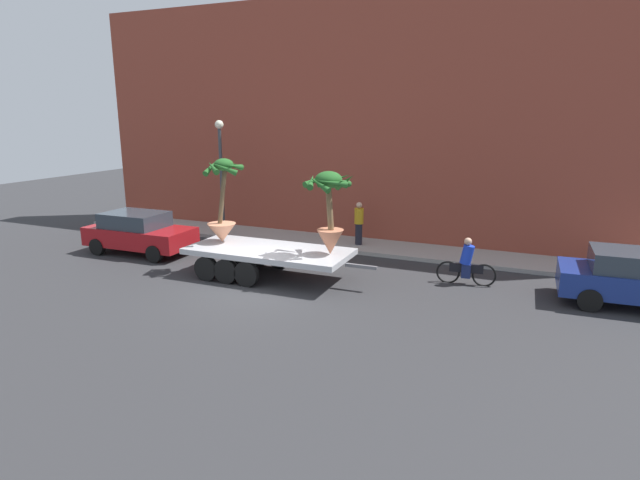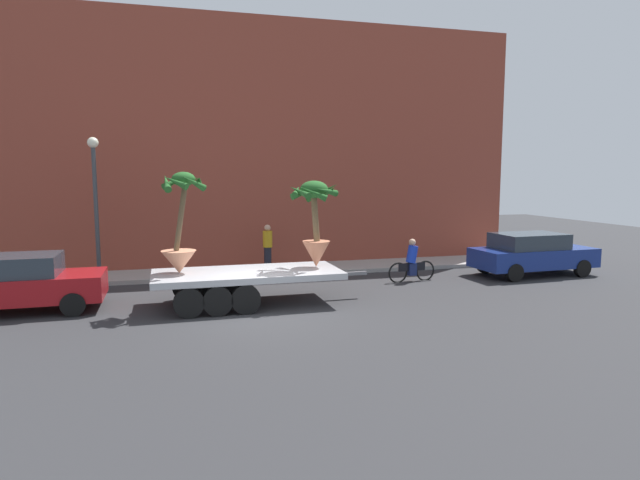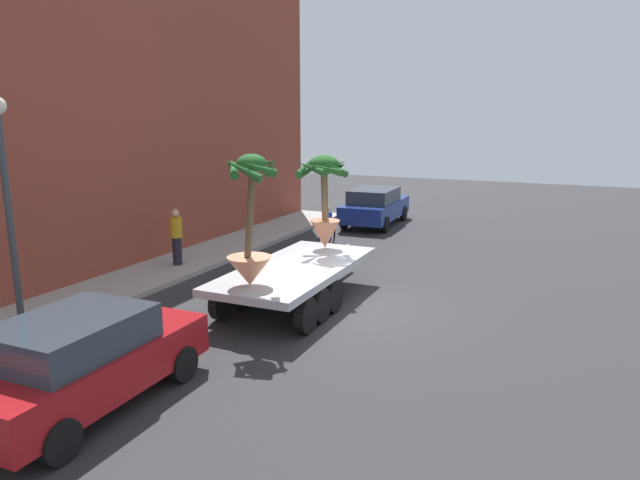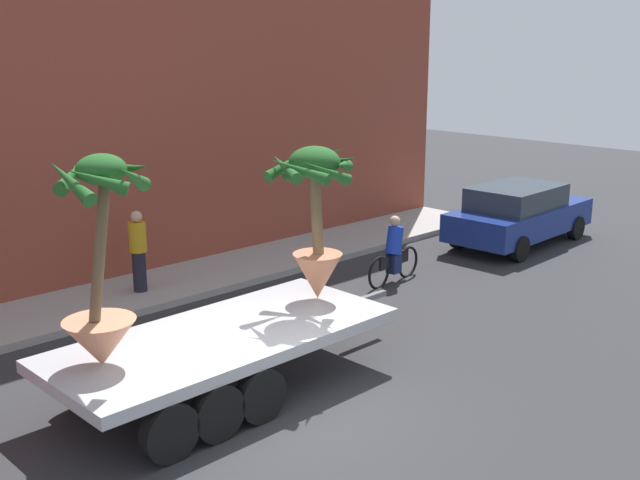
% 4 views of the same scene
% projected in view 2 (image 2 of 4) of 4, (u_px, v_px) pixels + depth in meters
% --- Properties ---
extents(ground_plane, '(60.00, 60.00, 0.00)m').
position_uv_depth(ground_plane, '(262.00, 314.00, 14.53)').
color(ground_plane, '#2D2D30').
extents(sidewalk, '(24.00, 2.20, 0.15)m').
position_uv_depth(sidewalk, '(236.00, 272.00, 20.37)').
color(sidewalk, '#A39E99').
rests_on(sidewalk, ground).
extents(building_facade, '(24.00, 1.20, 9.86)m').
position_uv_depth(building_facade, '(229.00, 145.00, 21.41)').
color(building_facade, brown).
rests_on(building_facade, ground).
extents(flatbed_trailer, '(6.36, 2.41, 0.98)m').
position_uv_depth(flatbed_trailer, '(239.00, 279.00, 15.44)').
color(flatbed_trailer, '#B7BABF').
rests_on(flatbed_trailer, ground).
extents(potted_palm_rear, '(1.32, 1.29, 2.84)m').
position_uv_depth(potted_palm_rear, '(180.00, 231.00, 15.01)').
color(potted_palm_rear, tan).
rests_on(potted_palm_rear, flatbed_trailer).
extents(potted_palm_middle, '(1.62, 1.61, 2.59)m').
position_uv_depth(potted_palm_middle, '(315.00, 219.00, 16.02)').
color(potted_palm_middle, '#C17251').
rests_on(potted_palm_middle, flatbed_trailer).
extents(cyclist, '(1.84, 0.38, 1.54)m').
position_uv_depth(cyclist, '(412.00, 263.00, 18.88)').
color(cyclist, black).
rests_on(cyclist, ground).
extents(parked_car, '(4.62, 2.11, 1.58)m').
position_uv_depth(parked_car, '(532.00, 253.00, 20.03)').
color(parked_car, navy).
rests_on(parked_car, ground).
extents(trailing_car, '(4.17, 2.00, 1.58)m').
position_uv_depth(trailing_car, '(21.00, 282.00, 14.60)').
color(trailing_car, maroon).
rests_on(trailing_car, ground).
extents(pedestrian_near_gate, '(0.36, 0.36, 1.71)m').
position_uv_depth(pedestrian_near_gate, '(268.00, 246.00, 20.44)').
color(pedestrian_near_gate, black).
rests_on(pedestrian_near_gate, sidewalk).
extents(street_lamp, '(0.36, 0.36, 4.83)m').
position_uv_depth(street_lamp, '(95.00, 190.00, 17.99)').
color(street_lamp, '#383D42').
rests_on(street_lamp, sidewalk).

